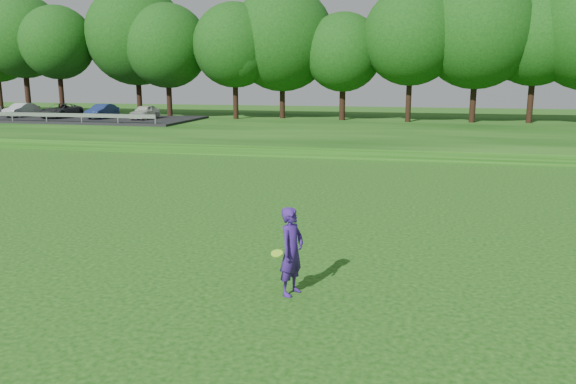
# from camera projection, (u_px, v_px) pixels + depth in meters

# --- Properties ---
(ground) EXTENTS (140.00, 140.00, 0.00)m
(ground) POSITION_uv_depth(u_px,v_px,m) (114.00, 278.00, 12.57)
(ground) COLOR #0F3C0B
(ground) RESTS_ON ground
(berm) EXTENTS (130.00, 30.00, 0.60)m
(berm) POSITION_uv_depth(u_px,v_px,m) (334.00, 128.00, 44.94)
(berm) COLOR #0F3C0B
(berm) RESTS_ON ground
(walking_path) EXTENTS (130.00, 1.60, 0.04)m
(walking_path) POSITION_uv_depth(u_px,v_px,m) (298.00, 155.00, 31.64)
(walking_path) COLOR gray
(walking_path) RESTS_ON ground
(treeline) EXTENTS (104.00, 7.00, 15.00)m
(treeline) POSITION_uv_depth(u_px,v_px,m) (343.00, 30.00, 47.15)
(treeline) COLOR #0F3E0E
(treeline) RESTS_ON berm
(parking_lot) EXTENTS (24.00, 9.00, 1.38)m
(parking_lot) POSITION_uv_depth(u_px,v_px,m) (60.00, 115.00, 48.92)
(parking_lot) COLOR black
(parking_lot) RESTS_ON berm
(woman) EXTENTS (0.70, 0.78, 1.85)m
(woman) POSITION_uv_depth(u_px,v_px,m) (292.00, 251.00, 11.49)
(woman) COLOR #391B7C
(woman) RESTS_ON ground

